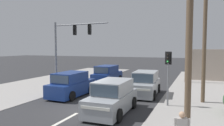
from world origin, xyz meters
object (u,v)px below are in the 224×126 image
pedestal_signal_right_kerb (168,69)px  suv_oncoming_near (145,84)px  suv_receding_far (107,75)px  utility_pole_midground_right (205,37)px  suv_kerbside_parked (112,98)px  traffic_signal_mast (67,44)px  utility_pole_foreground_right (187,5)px  utility_pole_background_right (187,32)px  suv_oncoming_mid (71,85)px

pedestal_signal_right_kerb → suv_oncoming_near: 3.74m
suv_receding_far → utility_pole_midground_right: bearing=-28.2°
suv_oncoming_near → suv_kerbside_parked: (-0.69, -5.39, 0.00)m
suv_oncoming_near → suv_kerbside_parked: size_ratio=1.02×
traffic_signal_mast → suv_receding_far: bearing=76.6°
utility_pole_foreground_right → traffic_signal_mast: (-9.86, 6.30, -1.38)m
pedestal_signal_right_kerb → suv_oncoming_near: bearing=128.7°
suv_oncoming_near → suv_kerbside_parked: 5.43m
suv_kerbside_parked → utility_pole_background_right: bearing=75.9°
utility_pole_midground_right → utility_pole_background_right: bearing=100.4°
utility_pole_midground_right → suv_oncoming_mid: 10.37m
suv_kerbside_parked → suv_oncoming_mid: bearing=148.3°
pedestal_signal_right_kerb → suv_receding_far: pedestal_signal_right_kerb is taller
pedestal_signal_right_kerb → suv_kerbside_parked: bearing=-136.0°
utility_pole_midground_right → suv_kerbside_parked: 7.66m
utility_pole_foreground_right → traffic_signal_mast: 11.79m
utility_pole_midground_right → utility_pole_foreground_right: bearing=-97.0°
utility_pole_midground_right → pedestal_signal_right_kerb: size_ratio=2.42×
utility_pole_foreground_right → utility_pole_background_right: size_ratio=0.98×
utility_pole_foreground_right → utility_pole_midground_right: size_ratio=1.20×
suv_oncoming_near → utility_pole_midground_right: bearing=-11.2°
utility_pole_midground_right → traffic_signal_mast: size_ratio=1.43×
pedestal_signal_right_kerb → suv_receding_far: (-7.23, 6.84, -1.53)m
utility_pole_background_right → suv_kerbside_parked: 14.55m
suv_oncoming_near → suv_receding_far: size_ratio=1.02×
utility_pole_background_right → utility_pole_midground_right: bearing=-79.6°
pedestal_signal_right_kerb → utility_pole_midground_right: bearing=40.0°
utility_pole_foreground_right → utility_pole_background_right: bearing=92.9°
utility_pole_foreground_right → traffic_signal_mast: size_ratio=1.72×
traffic_signal_mast → suv_kerbside_parked: (5.71, -4.07, -3.26)m
utility_pole_background_right → suv_receding_far: bearing=-153.9°
utility_pole_foreground_right → suv_kerbside_parked: utility_pole_foreground_right is taller
utility_pole_midground_right → suv_kerbside_parked: size_ratio=1.89×
utility_pole_midground_right → suv_receding_far: size_ratio=1.89×
utility_pole_foreground_right → suv_receding_far: size_ratio=2.27×
suv_receding_far → utility_pole_foreground_right: bearing=-54.0°
traffic_signal_mast → utility_pole_midground_right: bearing=2.5°
utility_pole_midground_right → suv_receding_far: bearing=151.8°
suv_oncoming_mid → pedestal_signal_right_kerb: bearing=-0.8°
utility_pole_background_right → suv_oncoming_mid: 14.00m
suv_kerbside_parked → utility_pole_foreground_right: bearing=-28.3°
suv_kerbside_parked → suv_receding_far: 10.54m
utility_pole_foreground_right → pedestal_signal_right_kerb: 6.00m
suv_kerbside_parked → suv_oncoming_mid: (-4.58, 2.83, 0.00)m
suv_kerbside_parked → pedestal_signal_right_kerb: bearing=44.0°
pedestal_signal_right_kerb → suv_receding_far: bearing=136.6°
traffic_signal_mast → suv_kerbside_parked: 7.74m
suv_oncoming_mid → suv_oncoming_near: bearing=25.9°
utility_pole_background_right → suv_receding_far: size_ratio=2.33×
utility_pole_foreground_right → pedestal_signal_right_kerb: (-1.33, 4.96, -3.11)m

